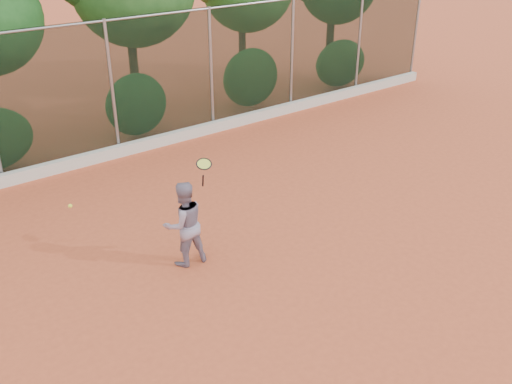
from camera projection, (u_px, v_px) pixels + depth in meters
ground at (290, 274)px, 10.26m from camera, size 80.00×80.00×0.00m
concrete_curb at (122, 150)px, 15.03m from camera, size 24.00×0.20×0.30m
tennis_player at (184, 224)px, 10.24m from camera, size 0.85×0.69×1.63m
chainlink_fence at (112, 86)px, 14.38m from camera, size 24.09×0.09×3.50m
tennis_racket at (204, 166)px, 9.98m from camera, size 0.37×0.36×0.56m
tennis_ball_in_flight at (70, 206)px, 9.06m from camera, size 0.07×0.07×0.07m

